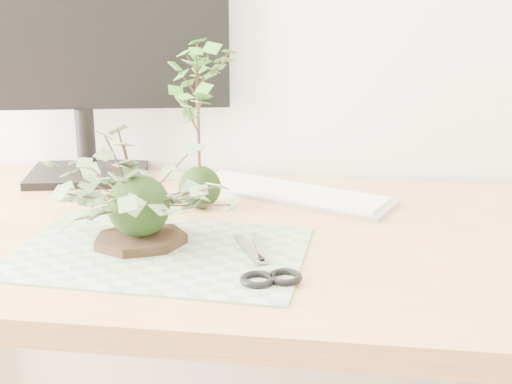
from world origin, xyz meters
TOP-DOWN VIEW (x-y plane):
  - desk at (-0.06, 1.23)m, footprint 1.60×0.70m
  - cutting_mat at (-0.15, 1.12)m, footprint 0.46×0.32m
  - stone_dish at (-0.19, 1.14)m, footprint 0.20×0.20m
  - ivy_kokedama at (-0.19, 1.14)m, footprint 0.36×0.36m
  - maple_kokedama at (-0.13, 1.35)m, footprint 0.21×0.21m
  - keyboard at (0.03, 1.43)m, footprint 0.42×0.26m
  - monitor at (-0.41, 1.51)m, footprint 0.59×0.22m
  - scissors at (0.02, 1.05)m, footprint 0.10×0.21m

SIDE VIEW (x-z plane):
  - desk at x=-0.06m, z-range 0.28..1.02m
  - cutting_mat at x=-0.15m, z-range 0.74..0.74m
  - keyboard at x=0.03m, z-range 0.74..0.76m
  - scissors at x=0.02m, z-range 0.74..0.75m
  - stone_dish at x=-0.19m, z-range 0.74..0.76m
  - ivy_kokedama at x=-0.19m, z-range 0.76..0.95m
  - maple_kokedama at x=-0.13m, z-range 0.81..1.13m
  - monitor at x=-0.41m, z-range 0.78..1.31m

